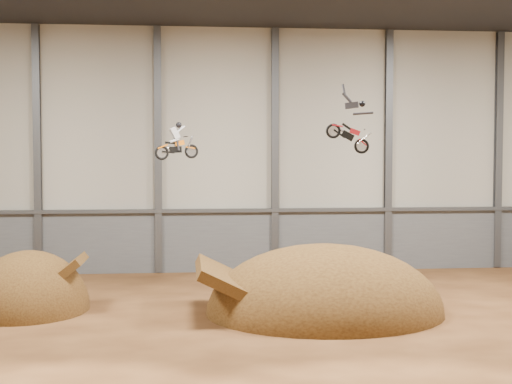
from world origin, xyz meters
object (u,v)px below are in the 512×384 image
Objects in this scene: landing_ramp at (325,313)px; fmx_rider_b at (344,118)px; takeoff_ramp at (29,310)px; fmx_rider_a at (177,139)px.

landing_ramp is 4.13× the size of fmx_rider_b.
fmx_rider_a is (6.42, 1.53, 7.46)m from takeoff_ramp.
landing_ramp is 8.40m from fmx_rider_b.
fmx_rider_b reaches higher than fmx_rider_a.
takeoff_ramp is 2.44× the size of fmx_rider_b.
fmx_rider_a is (-6.28, 3.19, 7.46)m from landing_ramp.
fmx_rider_a reaches higher than landing_ramp.
fmx_rider_a reaches higher than takeoff_ramp.
fmx_rider_b reaches higher than landing_ramp.
fmx_rider_b is at bearing -15.15° from takeoff_ramp.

